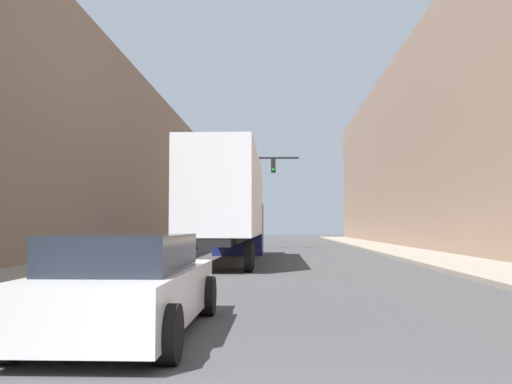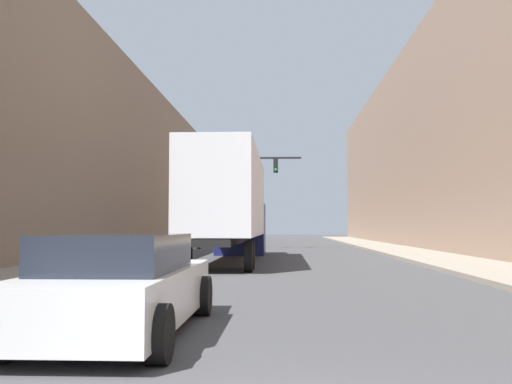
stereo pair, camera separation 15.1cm
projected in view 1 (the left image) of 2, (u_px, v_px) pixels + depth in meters
name	position (u px, v px, depth m)	size (l,w,h in m)	color
sidewalk_right	(396.00, 250.00, 32.87)	(3.21, 80.00, 0.15)	gray
sidewalk_left	(158.00, 250.00, 33.40)	(3.21, 80.00, 0.15)	gray
building_right	(474.00, 134.00, 33.10)	(6.00, 80.00, 13.62)	#997A66
building_left	(83.00, 158.00, 33.91)	(6.00, 80.00, 11.11)	#846B56
semi_truck	(229.00, 204.00, 23.71)	(2.48, 13.91, 4.30)	silver
sedan_car	(128.00, 286.00, 7.69)	(1.97, 4.62, 1.34)	silver
traffic_signal_gantry	(225.00, 180.00, 37.06)	(6.73, 0.35, 6.20)	black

